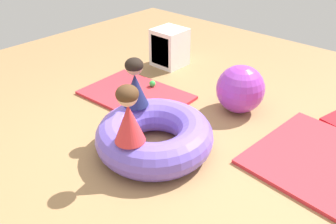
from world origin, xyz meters
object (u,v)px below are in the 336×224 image
(inflatable_cushion, at_px, (154,136))
(play_ball_teal, at_px, (153,114))
(exercise_ball_large, at_px, (240,89))
(child_in_red, at_px, (129,115))
(storage_cube, at_px, (169,48))
(play_ball_green, at_px, (152,84))
(child_in_navy, at_px, (135,83))

(inflatable_cushion, xyz_separation_m, play_ball_teal, (-0.43, 0.41, -0.10))
(inflatable_cushion, xyz_separation_m, exercise_ball_large, (0.19, 1.25, 0.11))
(child_in_red, height_order, storage_cube, child_in_red)
(play_ball_teal, bearing_deg, exercise_ball_large, 53.77)
(exercise_ball_large, distance_m, storage_cube, 1.59)
(play_ball_teal, distance_m, storage_cube, 1.59)
(play_ball_green, xyz_separation_m, play_ball_teal, (0.53, -0.55, -0.01))
(child_in_red, xyz_separation_m, play_ball_teal, (-0.49, 0.78, -0.54))
(inflatable_cushion, height_order, storage_cube, storage_cube)
(play_ball_teal, xyz_separation_m, exercise_ball_large, (0.61, 0.84, 0.20))
(play_ball_teal, relative_size, storage_cube, 0.14)
(child_in_navy, bearing_deg, inflatable_cushion, -117.45)
(inflatable_cushion, height_order, play_ball_teal, inflatable_cushion)
(child_in_red, height_order, exercise_ball_large, child_in_red)
(play_ball_teal, relative_size, exercise_ball_large, 0.13)
(child_in_navy, relative_size, play_ball_green, 5.94)
(child_in_red, relative_size, exercise_ball_large, 0.95)
(play_ball_green, bearing_deg, exercise_ball_large, 14.36)
(child_in_navy, height_order, play_ball_green, child_in_navy)
(inflatable_cushion, relative_size, storage_cube, 2.07)
(child_in_navy, xyz_separation_m, storage_cube, (-0.98, 1.59, -0.32))
(exercise_ball_large, bearing_deg, play_ball_teal, -126.23)
(child_in_red, distance_m, storage_cube, 2.52)
(child_in_navy, bearing_deg, play_ball_green, 24.19)
(storage_cube, bearing_deg, child_in_red, -55.88)
(child_in_navy, xyz_separation_m, child_in_red, (0.43, -0.48, 0.01))
(play_ball_teal, bearing_deg, play_ball_green, 134.27)
(child_in_navy, distance_m, storage_cube, 1.89)
(inflatable_cushion, height_order, play_ball_green, inflatable_cushion)
(storage_cube, bearing_deg, play_ball_green, -62.98)
(child_in_red, bearing_deg, play_ball_teal, 1.49)
(inflatable_cushion, distance_m, child_in_navy, 0.57)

